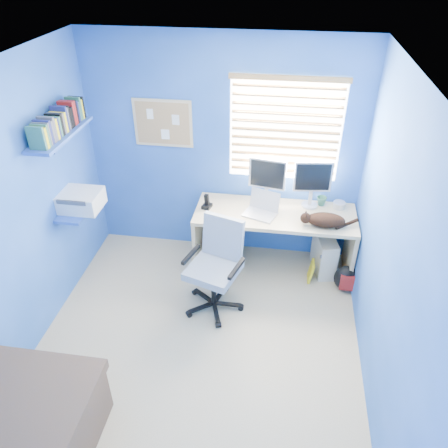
# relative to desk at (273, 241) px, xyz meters

# --- Properties ---
(floor) EXTENTS (3.00, 3.20, 0.00)m
(floor) POSITION_rel_desk_xyz_m (-0.62, -1.26, -0.37)
(floor) COLOR #C3AF8B
(floor) RESTS_ON ground
(ceiling) EXTENTS (3.00, 3.20, 0.00)m
(ceiling) POSITION_rel_desk_xyz_m (-0.62, -1.26, 2.13)
(ceiling) COLOR white
(ceiling) RESTS_ON wall_back
(wall_back) EXTENTS (3.00, 0.01, 2.50)m
(wall_back) POSITION_rel_desk_xyz_m (-0.62, 0.34, 0.88)
(wall_back) COLOR #1F50A4
(wall_back) RESTS_ON ground
(wall_front) EXTENTS (3.00, 0.01, 2.50)m
(wall_front) POSITION_rel_desk_xyz_m (-0.62, -2.86, 0.88)
(wall_front) COLOR #1F50A4
(wall_front) RESTS_ON ground
(wall_left) EXTENTS (0.01, 3.20, 2.50)m
(wall_left) POSITION_rel_desk_xyz_m (-2.12, -1.26, 0.88)
(wall_left) COLOR #1F50A4
(wall_left) RESTS_ON ground
(wall_right) EXTENTS (0.01, 3.20, 2.50)m
(wall_right) POSITION_rel_desk_xyz_m (0.88, -1.26, 0.88)
(wall_right) COLOR #1F50A4
(wall_right) RESTS_ON ground
(desk) EXTENTS (1.73, 0.65, 0.74)m
(desk) POSITION_rel_desk_xyz_m (0.00, 0.00, 0.00)
(desk) COLOR tan
(desk) RESTS_ON floor
(laptop) EXTENTS (0.40, 0.35, 0.22)m
(laptop) POSITION_rel_desk_xyz_m (-0.16, -0.06, 0.48)
(laptop) COLOR silver
(laptop) RESTS_ON desk
(monitor_left) EXTENTS (0.41, 0.18, 0.54)m
(monitor_left) POSITION_rel_desk_xyz_m (-0.12, 0.19, 0.64)
(monitor_left) COLOR silver
(monitor_left) RESTS_ON desk
(monitor_right) EXTENTS (0.41, 0.17, 0.54)m
(monitor_right) POSITION_rel_desk_xyz_m (0.36, 0.20, 0.64)
(monitor_right) COLOR silver
(monitor_right) RESTS_ON desk
(phone) EXTENTS (0.11, 0.13, 0.17)m
(phone) POSITION_rel_desk_xyz_m (-0.75, -0.01, 0.45)
(phone) COLOR black
(phone) RESTS_ON desk
(mug) EXTENTS (0.10, 0.09, 0.10)m
(mug) POSITION_rel_desk_xyz_m (0.49, 0.24, 0.42)
(mug) COLOR #2B5E47
(mug) RESTS_ON desk
(cd_spindle) EXTENTS (0.13, 0.13, 0.07)m
(cd_spindle) POSITION_rel_desk_xyz_m (0.68, 0.21, 0.41)
(cd_spindle) COLOR silver
(cd_spindle) RESTS_ON desk
(cat) EXTENTS (0.40, 0.22, 0.14)m
(cat) POSITION_rel_desk_xyz_m (0.52, -0.17, 0.44)
(cat) COLOR black
(cat) RESTS_ON desk
(tower_pc) EXTENTS (0.27, 0.47, 0.45)m
(tower_pc) POSITION_rel_desk_xyz_m (0.58, 0.03, -0.14)
(tower_pc) COLOR beige
(tower_pc) RESTS_ON floor
(drawer_boxes) EXTENTS (0.35, 0.28, 0.41)m
(drawer_boxes) POSITION_rel_desk_xyz_m (-0.58, 0.03, -0.17)
(drawer_boxes) COLOR tan
(drawer_boxes) RESTS_ON floor
(yellow_book) EXTENTS (0.03, 0.17, 0.24)m
(yellow_book) POSITION_rel_desk_xyz_m (0.44, -0.17, -0.25)
(yellow_book) COLOR yellow
(yellow_book) RESTS_ON floor
(backpack) EXTENTS (0.27, 0.21, 0.31)m
(backpack) POSITION_rel_desk_xyz_m (0.81, -0.27, -0.22)
(backpack) COLOR black
(backpack) RESTS_ON floor
(bed_corner) EXTENTS (1.13, 0.81, 0.54)m
(bed_corner) POSITION_rel_desk_xyz_m (-1.75, -2.39, -0.10)
(bed_corner) COLOR brown
(bed_corner) RESTS_ON floor
(office_chair) EXTENTS (0.71, 0.71, 0.97)m
(office_chair) POSITION_rel_desk_xyz_m (-0.54, -0.70, -0.01)
(office_chair) COLOR black
(office_chair) RESTS_ON floor
(window_blinds) EXTENTS (1.15, 0.05, 1.10)m
(window_blinds) POSITION_rel_desk_xyz_m (0.03, 0.31, 1.18)
(window_blinds) COLOR white
(window_blinds) RESTS_ON ground
(corkboard) EXTENTS (0.64, 0.02, 0.52)m
(corkboard) POSITION_rel_desk_xyz_m (-1.27, 0.33, 1.18)
(corkboard) COLOR tan
(corkboard) RESTS_ON ground
(wall_shelves) EXTENTS (0.42, 0.90, 1.05)m
(wall_shelves) POSITION_rel_desk_xyz_m (-1.97, -0.51, 1.06)
(wall_shelves) COLOR #2950B0
(wall_shelves) RESTS_ON ground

